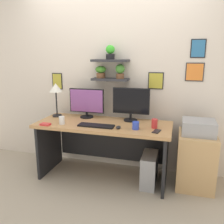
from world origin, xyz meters
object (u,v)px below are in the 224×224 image
Objects in this scene: scissors_tray at (45,124)px; computer_tower_right at (149,169)px; desk at (105,137)px; computer_mouse at (118,127)px; cell_phone at (157,131)px; pen_cup at (62,120)px; water_cup at (154,124)px; keyboard at (96,126)px; drawer_cabinet at (196,160)px; monitor_left at (87,103)px; coffee_mug at (136,125)px; desk_lamp at (56,90)px; printer at (199,127)px; monitor_right at (131,103)px.

computer_tower_right is (1.27, 0.26, -0.56)m from scissors_tray.
desk is 19.00× the size of computer_mouse.
cell_phone is 1.40× the size of pen_cup.
computer_tower_right is (0.37, 0.14, -0.56)m from computer_mouse.
water_cup is 0.27× the size of computer_tower_right.
keyboard is 1.29m from drawer_cabinet.
desk is 0.78m from scissors_tray.
computer_mouse is 0.75× the size of scissors_tray.
keyboard is at bearing -168.01° from cell_phone.
computer_tower_right is at bearing 11.52° from keyboard.
monitor_left reaches higher than coffee_mug.
computer_mouse is (0.55, -0.38, -0.19)m from monitor_left.
monitor_left is 0.47m from pen_cup.
desk is 12.22× the size of cell_phone.
desk_lamp is (-0.97, 0.32, 0.35)m from computer_mouse.
scissors_tray is (-0.18, -0.09, -0.04)m from pen_cup.
desk_lamp is 0.69× the size of drawer_cabinet.
monitor_left is 1.48m from printer.
pen_cup is 1.66m from printer.
cell_phone is at bearing -20.91° from monitor_left.
desk_lamp is 0.57m from scissors_tray.
cell_phone is at bearing -17.71° from desk.
monitor_right is 4.84× the size of pen_cup.
scissors_tray is (-0.97, -0.50, -0.22)m from monitor_right.
computer_tower_right is at bearing -166.37° from printer.
water_cup is (0.96, -0.25, -0.15)m from monitor_left.
monitor_right is 1.06m from desk_lamp.
pen_cup is (-0.92, -0.05, 0.01)m from coffee_mug.
cell_phone is 0.35× the size of computer_tower_right.
monitor_right reaches higher than computer_tower_right.
desk_lamp is 4.24× the size of water_cup.
desk_lamp is (-0.74, 0.10, 0.58)m from desk.
water_cup is (0.69, 0.13, 0.05)m from keyboard.
pen_cup is 0.26× the size of printer.
printer is at bearing -4.26° from monitor_left.
cell_phone is 1.56× the size of coffee_mug.
printer is at bearing -7.36° from monitor_right.
monitor_right reaches higher than computer_mouse.
scissors_tray is 1.86m from printer.
keyboard is at bearing 3.86° from pen_cup.
cell_phone is at bearing -45.31° from monitor_right.
drawer_cabinet is at bearing 12.49° from keyboard.
monitor_right reaches higher than monitor_left.
computer_tower_right is (1.34, -0.18, -0.92)m from desk_lamp.
keyboard is at bearing -168.48° from computer_tower_right.
keyboard is 0.94× the size of desk_lamp.
desk is 0.70m from water_cup.
drawer_cabinet is at bearing 2.60° from desk.
cell_phone is (1.00, -0.38, -0.20)m from monitor_left.
monitor_left is 0.73× the size of drawer_cabinet.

